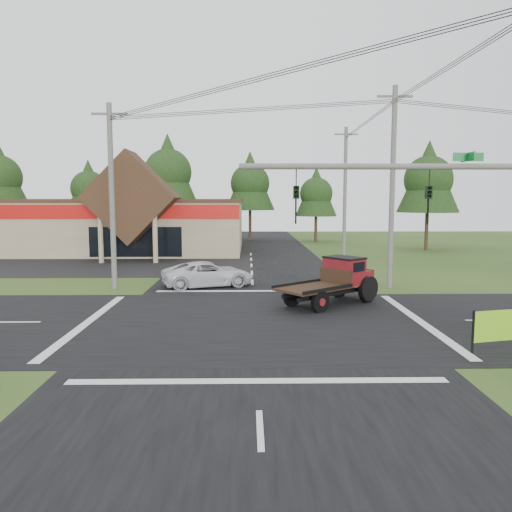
{
  "coord_description": "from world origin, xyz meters",
  "views": [
    {
      "loc": [
        -0.26,
        -20.63,
        5.14
      ],
      "look_at": [
        0.15,
        5.31,
        2.2
      ],
      "focal_mm": 35.0,
      "sensor_mm": 36.0,
      "label": 1
    }
  ],
  "objects": [
    {
      "name": "tree_row_c",
      "position": [
        -10.0,
        41.0,
        8.72
      ],
      "size": [
        7.28,
        7.28,
        13.13
      ],
      "color": "#332316",
      "rests_on": "ground"
    },
    {
      "name": "parking_apron",
      "position": [
        -14.0,
        19.0,
        0.01
      ],
      "size": [
        28.0,
        14.0,
        0.02
      ],
      "primitive_type": "cube",
      "color": "black",
      "rests_on": "ground"
    },
    {
      "name": "tree_side_ne",
      "position": [
        18.0,
        30.0,
        7.38
      ],
      "size": [
        6.16,
        6.16,
        11.11
      ],
      "color": "#332316",
      "rests_on": "ground"
    },
    {
      "name": "tree_row_e",
      "position": [
        8.0,
        40.0,
        6.03
      ],
      "size": [
        5.04,
        5.04,
        9.09
      ],
      "color": "#332316",
      "rests_on": "ground"
    },
    {
      "name": "utility_pole_ne",
      "position": [
        8.0,
        8.0,
        5.89
      ],
      "size": [
        2.0,
        0.3,
        11.5
      ],
      "color": "#595651",
      "rests_on": "ground"
    },
    {
      "name": "utility_pole_n",
      "position": [
        8.0,
        22.0,
        5.74
      ],
      "size": [
        2.0,
        0.3,
        11.2
      ],
      "color": "#595651",
      "rests_on": "ground"
    },
    {
      "name": "road_ns",
      "position": [
        0.0,
        0.0,
        0.01
      ],
      "size": [
        12.0,
        120.0,
        0.02
      ],
      "primitive_type": "cube",
      "color": "black",
      "rests_on": "ground"
    },
    {
      "name": "white_pickup",
      "position": [
        -2.65,
        8.65,
        0.75
      ],
      "size": [
        5.9,
        4.1,
        1.5
      ],
      "primitive_type": "imported",
      "rotation": [
        0.0,
        0.0,
        1.9
      ],
      "color": "silver",
      "rests_on": "ground"
    },
    {
      "name": "road_ew",
      "position": [
        0.0,
        0.0,
        0.01
      ],
      "size": [
        120.0,
        12.0,
        0.02
      ],
      "primitive_type": "cube",
      "color": "black",
      "rests_on": "ground"
    },
    {
      "name": "tree_row_d",
      "position": [
        0.0,
        42.0,
        7.38
      ],
      "size": [
        6.16,
        6.16,
        11.11
      ],
      "color": "#332316",
      "rests_on": "ground"
    },
    {
      "name": "utility_pole_nw",
      "position": [
        -8.0,
        8.0,
        5.39
      ],
      "size": [
        2.0,
        0.3,
        10.5
      ],
      "color": "#595651",
      "rests_on": "ground"
    },
    {
      "name": "cvs_building",
      "position": [
        -15.7,
        29.57,
        2.78
      ],
      "size": [
        30.4,
        18.2,
        9.19
      ],
      "color": "#998968",
      "rests_on": "ground"
    },
    {
      "name": "traffic_signal_mast",
      "position": [
        5.82,
        -7.5,
        4.43
      ],
      "size": [
        8.12,
        0.24,
        7.0
      ],
      "color": "#595651",
      "rests_on": "ground"
    },
    {
      "name": "ground",
      "position": [
        0.0,
        0.0,
        0.0
      ],
      "size": [
        120.0,
        120.0,
        0.0
      ],
      "primitive_type": "plane",
      "color": "#2A491A",
      "rests_on": "ground"
    },
    {
      "name": "antique_flatbed_truck",
      "position": [
        3.7,
        3.36,
        1.17
      ],
      "size": [
        5.67,
        5.17,
        2.33
      ],
      "primitive_type": null,
      "rotation": [
        0.0,
        0.0,
        -0.89
      ],
      "color": "#5C0D12",
      "rests_on": "ground"
    },
    {
      "name": "tree_row_b",
      "position": [
        -20.0,
        42.0,
        6.7
      ],
      "size": [
        5.6,
        5.6,
        10.1
      ],
      "color": "#332316",
      "rests_on": "ground"
    }
  ]
}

